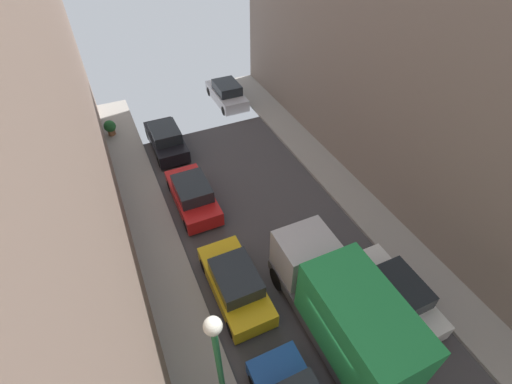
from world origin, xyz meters
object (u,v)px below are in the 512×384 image
at_px(parked_car_left_5, 166,139).
at_px(parked_car_right_2, 227,94).
at_px(delivery_truck, 343,310).
at_px(lamp_post, 218,360).
at_px(parked_car_right_1, 394,293).
at_px(parked_car_left_3, 235,283).
at_px(potted_plant_2, 110,127).
at_px(parked_car_left_4, 193,195).

bearing_deg(parked_car_left_5, parked_car_right_2, 35.74).
height_order(delivery_truck, lamp_post, lamp_post).
xyz_separation_m(parked_car_left_5, parked_car_right_1, (5.40, -13.98, 0.00)).
xyz_separation_m(parked_car_right_2, delivery_truck, (-2.70, -18.04, 1.07)).
bearing_deg(lamp_post, parked_car_left_3, 63.73).
bearing_deg(parked_car_left_3, parked_car_right_1, -28.83).
bearing_deg(lamp_post, parked_car_right_1, 6.85).
bearing_deg(parked_car_left_5, lamp_post, -97.29).
distance_m(parked_car_left_3, lamp_post, 5.32).
distance_m(parked_car_left_3, potted_plant_2, 14.15).
relative_size(parked_car_left_4, potted_plant_2, 4.32).
bearing_deg(parked_car_left_3, parked_car_left_5, 90.00).
relative_size(parked_car_left_5, lamp_post, 0.74).
xyz_separation_m(parked_car_left_5, potted_plant_2, (-2.85, 2.85, -0.03)).
height_order(delivery_truck, potted_plant_2, delivery_truck).
relative_size(parked_car_left_3, potted_plant_2, 4.32).
height_order(parked_car_left_4, parked_car_right_1, same).
bearing_deg(parked_car_left_3, delivery_truck, -49.40).
relative_size(parked_car_left_3, parked_car_left_4, 1.00).
xyz_separation_m(parked_car_left_4, parked_car_right_1, (5.40, -8.61, 0.00)).
bearing_deg(parked_car_left_3, lamp_post, -116.27).
distance_m(parked_car_right_1, lamp_post, 7.99).
bearing_deg(parked_car_right_2, lamp_post, -111.28).
xyz_separation_m(parked_car_left_3, parked_car_left_5, (0.00, 11.01, 0.00)).
distance_m(parked_car_left_5, parked_car_right_1, 14.99).
distance_m(parked_car_right_1, delivery_truck, 2.91).
relative_size(parked_car_left_3, parked_car_left_5, 1.00).
distance_m(parked_car_left_4, delivery_truck, 9.26).
bearing_deg(lamp_post, delivery_truck, 8.64).
bearing_deg(parked_car_right_1, parked_car_right_2, 90.00).
bearing_deg(potted_plant_2, parked_car_right_1, -63.89).
distance_m(parked_car_right_2, lamp_post, 20.36).
xyz_separation_m(parked_car_left_5, lamp_post, (-1.90, -14.86, 3.13)).
xyz_separation_m(parked_car_right_1, parked_car_right_2, (0.00, 17.87, 0.00)).
relative_size(parked_car_left_5, potted_plant_2, 4.32).
relative_size(parked_car_right_1, lamp_post, 0.74).
relative_size(parked_car_right_2, lamp_post, 0.74).
bearing_deg(parked_car_left_5, parked_car_right_1, -68.88).
xyz_separation_m(parked_car_left_5, parked_car_right_2, (5.40, 3.89, 0.00)).
distance_m(parked_car_left_4, potted_plant_2, 8.70).
height_order(parked_car_left_3, parked_car_left_4, same).
distance_m(parked_car_left_3, delivery_truck, 4.28).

